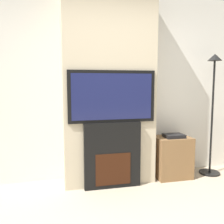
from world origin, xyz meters
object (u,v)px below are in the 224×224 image
(fireplace, at_px, (112,155))
(television, at_px, (112,97))
(floor_lamp, at_px, (213,103))
(media_stand, at_px, (172,156))

(fireplace, bearing_deg, television, -90.00)
(fireplace, xyz_separation_m, television, (0.00, -0.00, 0.79))
(floor_lamp, distance_m, media_stand, 1.01)
(television, bearing_deg, floor_lamp, 4.69)
(fireplace, height_order, floor_lamp, floor_lamp)
(television, height_order, media_stand, television)
(floor_lamp, height_order, media_stand, floor_lamp)
(television, relative_size, floor_lamp, 0.63)
(fireplace, bearing_deg, floor_lamp, 4.62)
(media_stand, bearing_deg, television, -171.22)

